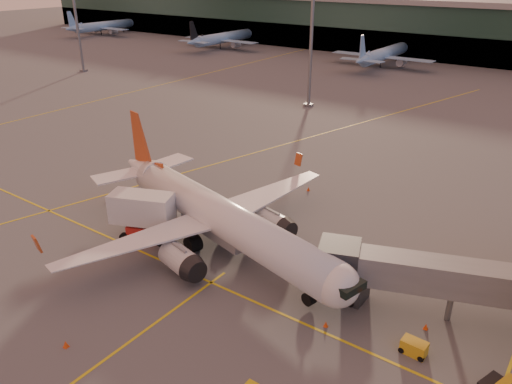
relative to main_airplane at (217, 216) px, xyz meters
The scene contains 14 objects.
ground 11.15m from the main_airplane, 97.34° to the right, with size 600.00×600.00×0.00m, color #4C4F54.
taxi_markings 35.31m from the main_airplane, 104.29° to the left, with size 100.12×173.00×0.01m.
terminal 131.45m from the main_airplane, 90.59° to the left, with size 400.00×20.00×17.60m.
mast_west_far 105.49m from the main_airplane, 150.56° to the left, with size 2.40×2.40×25.60m.
mast_west_near 60.56m from the main_airplane, 111.02° to the left, with size 2.40×2.40×25.60m.
main_airplane is the anchor object (origin of this frame).
jet_bridge 24.59m from the main_airplane, ahead, with size 22.74×10.81×5.64m.
catering_truck 8.34m from the main_airplane, 158.16° to the right, with size 7.26×5.23×5.17m.
gpu_cart 22.80m from the main_airplane, ahead, with size 2.01×1.24×1.14m.
cone_nose 22.42m from the main_airplane, ahead, with size 0.40×0.40×0.52m.
cone_tail 18.82m from the main_airplane, behind, with size 0.42×0.42×0.53m.
cone_wing_right 18.95m from the main_airplane, 89.75° to the right, with size 0.46×0.46×0.58m.
cone_wing_left 18.30m from the main_airplane, 88.33° to the left, with size 0.42×0.42×0.53m.
cone_fwd 16.43m from the main_airplane, 17.02° to the right, with size 0.38×0.38×0.49m.
Camera 1 is at (31.13, -24.20, 27.14)m, focal length 35.00 mm.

